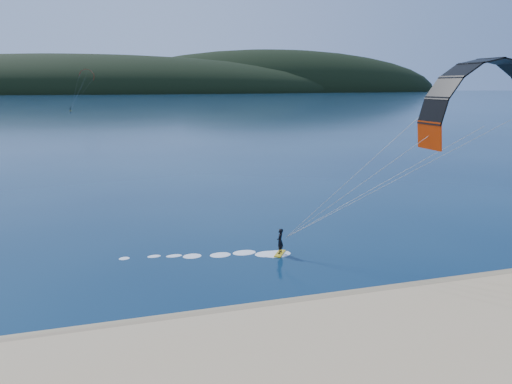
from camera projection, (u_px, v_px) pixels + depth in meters
ground at (279, 369)px, 18.64m from camera, size 1800.00×1800.00×0.00m
wet_sand at (250, 316)px, 22.85m from camera, size 220.00×2.50×0.10m
headland at (124, 93)px, 716.50m from camera, size 1200.00×310.00×140.00m
kitesurfer_near at (473, 132)px, 26.28m from camera, size 24.64×9.31×13.70m
kitesurfer_far at (86, 77)px, 202.25m from camera, size 12.40×6.16×17.52m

